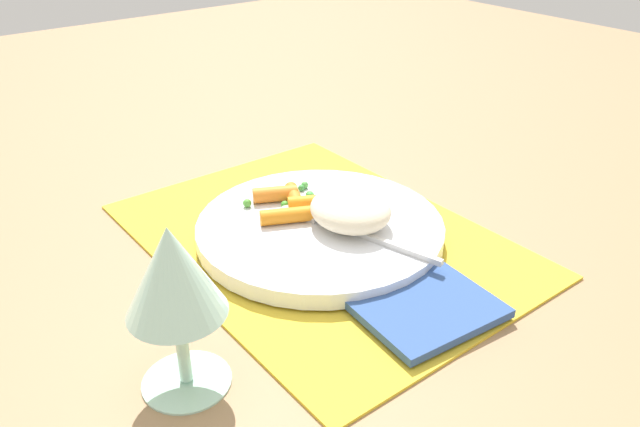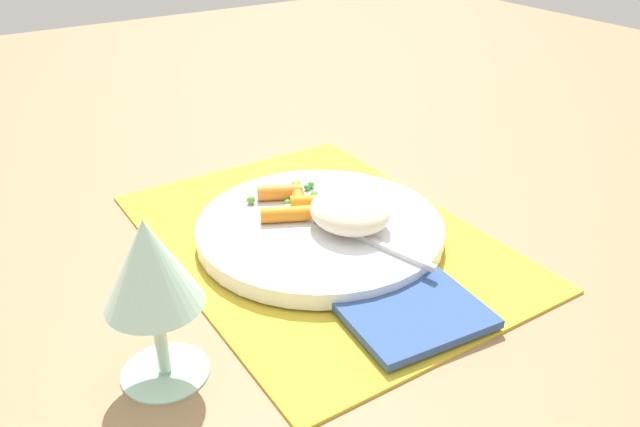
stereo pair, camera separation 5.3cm
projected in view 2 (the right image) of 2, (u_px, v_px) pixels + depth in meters
name	position (u px, v px, depth m)	size (l,w,h in m)	color
ground_plane	(320.00, 241.00, 0.68)	(2.40, 2.40, 0.00)	#997551
placemat	(320.00, 238.00, 0.68)	(0.43, 0.31, 0.01)	gold
plate	(320.00, 229.00, 0.68)	(0.26, 0.26, 0.02)	white
rice_mound	(350.00, 211.00, 0.66)	(0.09, 0.08, 0.04)	beige
carrot_portion	(290.00, 201.00, 0.70)	(0.09, 0.08, 0.02)	orange
pea_scatter	(307.00, 200.00, 0.71)	(0.08, 0.09, 0.01)	green
fork	(340.00, 228.00, 0.66)	(0.19, 0.06, 0.01)	silver
wine_glass	(150.00, 270.00, 0.46)	(0.07, 0.07, 0.14)	#B2E0CC
napkin	(413.00, 312.00, 0.56)	(0.10, 0.12, 0.01)	#33518C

